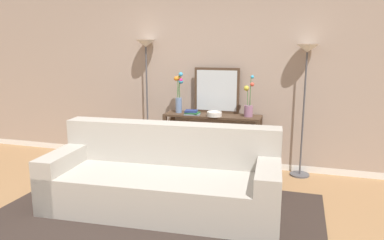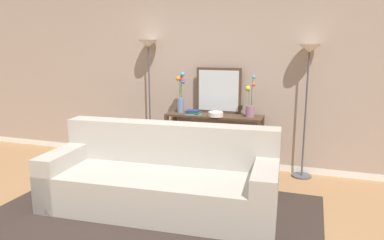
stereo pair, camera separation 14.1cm
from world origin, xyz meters
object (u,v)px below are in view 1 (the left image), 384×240
couch (164,180)px  book_row_under_console (184,162)px  wall_mirror (217,90)px  console_table (212,131)px  vase_tall_flowers (179,93)px  floor_lamp_right (306,74)px  vase_short_flowers (249,105)px  fruit_bowl (214,114)px  book_stack (192,113)px  floor_lamp_left (146,67)px

couch → book_row_under_console: couch is taller
wall_mirror → book_row_under_console: size_ratio=2.50×
console_table → vase_tall_flowers: size_ratio=2.33×
wall_mirror → book_row_under_console: (-0.44, -0.15, -1.06)m
floor_lamp_right → vase_short_flowers: 0.84m
book_row_under_console → fruit_bowl: bearing=-13.8°
book_stack → book_row_under_console: (-0.15, 0.09, -0.77)m
fruit_bowl → vase_tall_flowers: bearing=166.5°
couch → book_stack: bearing=92.9°
vase_short_flowers → book_stack: vase_short_flowers is taller
book_stack → book_row_under_console: size_ratio=0.89×
vase_tall_flowers → vase_short_flowers: (1.00, -0.02, -0.12)m
couch → vase_tall_flowers: vase_tall_flowers is taller
couch → fruit_bowl: 1.38m
wall_mirror → book_stack: bearing=-139.6°
floor_lamp_right → book_stack: bearing=-172.8°
couch → book_stack: (-0.06, 1.27, 0.52)m
vase_short_flowers → book_stack: bearing=-173.3°
fruit_bowl → book_stack: size_ratio=0.89×
floor_lamp_right → fruit_bowl: floor_lamp_right is taller
wall_mirror → vase_tall_flowers: wall_mirror is taller
floor_lamp_right → console_table: bearing=-175.6°
console_table → vase_short_flowers: 0.64m
console_table → fruit_bowl: bearing=-64.7°
floor_lamp_left → vase_short_flowers: (1.53, -0.10, -0.48)m
floor_lamp_left → book_row_under_console: bearing=-8.8°
floor_lamp_right → wall_mirror: 1.22m
floor_lamp_right → vase_short_flowers: size_ratio=3.14×
console_table → fruit_bowl: (0.05, -0.12, 0.28)m
wall_mirror → vase_short_flowers: (0.48, -0.16, -0.16)m
floor_lamp_right → wall_mirror: floor_lamp_right is taller
wall_mirror → book_stack: wall_mirror is taller
vase_tall_flowers → console_table: bearing=-1.8°
book_stack → wall_mirror: bearing=40.4°
floor_lamp_left → floor_lamp_right: (2.24, -0.00, -0.05)m
floor_lamp_left → fruit_bowl: bearing=-11.0°
console_table → wall_mirror: (0.02, 0.15, 0.56)m
console_table → wall_mirror: bearing=82.5°
couch → floor_lamp_right: (1.42, 1.46, 1.07)m
fruit_bowl → book_row_under_console: size_ratio=0.79×
vase_tall_flowers → book_row_under_console: bearing=-11.8°
couch → wall_mirror: bearing=81.5°
book_row_under_console → floor_lamp_right: bearing=3.3°
fruit_bowl → book_row_under_console: bearing=166.2°
vase_short_flowers → book_stack: size_ratio=2.42×
vase_short_flowers → couch: bearing=-117.4°
floor_lamp_right → book_stack: floor_lamp_right is taller
vase_tall_flowers → book_stack: 0.35m
console_table → book_stack: (-0.27, -0.09, 0.27)m
console_table → floor_lamp_right: 1.47m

